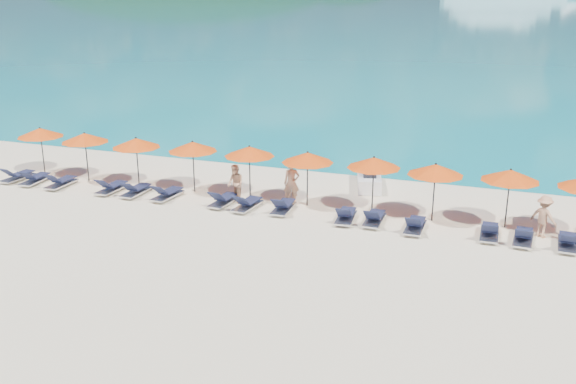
% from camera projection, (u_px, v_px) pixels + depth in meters
% --- Properties ---
extents(ground, '(1400.00, 1400.00, 0.00)m').
position_uv_depth(ground, '(258.00, 251.00, 21.59)').
color(ground, beige).
extents(headland_main, '(374.00, 242.00, 126.50)m').
position_uv_depth(headland_main, '(184.00, 38.00, 613.98)').
color(headland_main, black).
rests_on(headland_main, ground).
extents(headland_small, '(162.00, 126.00, 85.50)m').
position_uv_depth(headland_small, '(341.00, 37.00, 582.39)').
color(headland_small, black).
rests_on(headland_small, ground).
extents(jetski, '(1.64, 2.82, 0.94)m').
position_uv_depth(jetski, '(369.00, 179.00, 28.38)').
color(jetski, white).
rests_on(jetski, ground).
extents(beachgoer_a, '(0.78, 0.69, 1.80)m').
position_uv_depth(beachgoer_a, '(292.00, 183.00, 26.07)').
color(beachgoer_a, tan).
rests_on(beachgoer_a, ground).
extents(beachgoer_b, '(0.88, 0.83, 1.59)m').
position_uv_depth(beachgoer_b, '(235.00, 184.00, 26.30)').
color(beachgoer_b, tan).
rests_on(beachgoer_b, ground).
extents(beachgoer_c, '(1.09, 0.91, 1.54)m').
position_uv_depth(beachgoer_c, '(544.00, 217.00, 22.62)').
color(beachgoer_c, tan).
rests_on(beachgoer_c, ground).
extents(umbrella_0, '(2.10, 2.10, 2.28)m').
position_uv_depth(umbrella_0, '(40.00, 132.00, 29.94)').
color(umbrella_0, black).
rests_on(umbrella_0, ground).
extents(umbrella_1, '(2.10, 2.10, 2.28)m').
position_uv_depth(umbrella_1, '(85.00, 138.00, 28.91)').
color(umbrella_1, black).
rests_on(umbrella_1, ground).
extents(umbrella_2, '(2.10, 2.10, 2.28)m').
position_uv_depth(umbrella_2, '(136.00, 143.00, 27.95)').
color(umbrella_2, black).
rests_on(umbrella_2, ground).
extents(umbrella_3, '(2.10, 2.10, 2.28)m').
position_uv_depth(umbrella_3, '(193.00, 147.00, 27.29)').
color(umbrella_3, black).
rests_on(umbrella_3, ground).
extents(umbrella_4, '(2.10, 2.10, 2.28)m').
position_uv_depth(umbrella_4, '(249.00, 151.00, 26.49)').
color(umbrella_4, black).
rests_on(umbrella_4, ground).
extents(umbrella_5, '(2.10, 2.10, 2.28)m').
position_uv_depth(umbrella_5, '(308.00, 158.00, 25.53)').
color(umbrella_5, black).
rests_on(umbrella_5, ground).
extents(umbrella_6, '(2.10, 2.10, 2.28)m').
position_uv_depth(umbrella_6, '(374.00, 163.00, 24.80)').
color(umbrella_6, black).
rests_on(umbrella_6, ground).
extents(umbrella_7, '(2.10, 2.10, 2.28)m').
position_uv_depth(umbrella_7, '(435.00, 170.00, 23.84)').
color(umbrella_7, black).
rests_on(umbrella_7, ground).
extents(umbrella_8, '(2.10, 2.10, 2.28)m').
position_uv_depth(umbrella_8, '(510.00, 175.00, 23.13)').
color(umbrella_8, black).
rests_on(umbrella_8, ground).
extents(lounger_0, '(0.76, 1.75, 0.66)m').
position_uv_depth(lounger_0, '(17.00, 176.00, 29.40)').
color(lounger_0, silver).
rests_on(lounger_0, ground).
extents(lounger_1, '(0.76, 1.75, 0.66)m').
position_uv_depth(lounger_1, '(35.00, 179.00, 28.98)').
color(lounger_1, silver).
rests_on(lounger_1, ground).
extents(lounger_2, '(0.66, 1.71, 0.66)m').
position_uv_depth(lounger_2, '(61.00, 182.00, 28.46)').
color(lounger_2, silver).
rests_on(lounger_2, ground).
extents(lounger_3, '(0.69, 1.72, 0.66)m').
position_uv_depth(lounger_3, '(112.00, 187.00, 27.73)').
color(lounger_3, silver).
rests_on(lounger_3, ground).
extents(lounger_4, '(0.65, 1.71, 0.66)m').
position_uv_depth(lounger_4, '(136.00, 190.00, 27.35)').
color(lounger_4, silver).
rests_on(lounger_4, ground).
extents(lounger_5, '(0.77, 1.75, 0.66)m').
position_uv_depth(lounger_5, '(167.00, 194.00, 26.87)').
color(lounger_5, silver).
rests_on(lounger_5, ground).
extents(lounger_6, '(0.73, 1.74, 0.66)m').
position_uv_depth(lounger_6, '(223.00, 200.00, 26.08)').
color(lounger_6, silver).
rests_on(lounger_6, ground).
extents(lounger_7, '(0.77, 1.75, 0.66)m').
position_uv_depth(lounger_7, '(247.00, 204.00, 25.61)').
color(lounger_7, silver).
rests_on(lounger_7, ground).
extents(lounger_8, '(0.71, 1.73, 0.66)m').
position_uv_depth(lounger_8, '(283.00, 206.00, 25.30)').
color(lounger_8, silver).
rests_on(lounger_8, ground).
extents(lounger_9, '(0.77, 1.75, 0.66)m').
position_uv_depth(lounger_9, '(346.00, 215.00, 24.30)').
color(lounger_9, silver).
rests_on(lounger_9, ground).
extents(lounger_10, '(0.66, 1.71, 0.66)m').
position_uv_depth(lounger_10, '(374.00, 218.00, 24.04)').
color(lounger_10, silver).
rests_on(lounger_10, ground).
extents(lounger_11, '(0.63, 1.70, 0.66)m').
position_uv_depth(lounger_11, '(415.00, 225.00, 23.32)').
color(lounger_11, silver).
rests_on(lounger_11, ground).
extents(lounger_12, '(0.66, 1.71, 0.66)m').
position_uv_depth(lounger_12, '(490.00, 232.00, 22.69)').
color(lounger_12, silver).
rests_on(lounger_12, ground).
extents(lounger_13, '(0.71, 1.73, 0.66)m').
position_uv_depth(lounger_13, '(523.00, 237.00, 22.23)').
color(lounger_13, silver).
rests_on(lounger_13, ground).
extents(lounger_14, '(0.68, 1.72, 0.66)m').
position_uv_depth(lounger_14, '(568.00, 242.00, 21.78)').
color(lounger_14, silver).
rests_on(lounger_14, ground).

